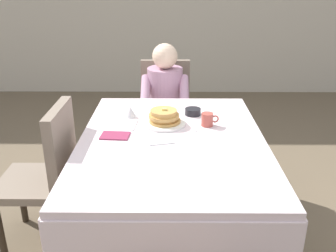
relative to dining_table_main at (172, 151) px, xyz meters
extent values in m
plane|color=brown|center=(0.00, 0.00, -0.65)|extent=(14.00, 14.00, 0.00)
cube|color=silver|center=(0.00, 0.00, 0.07)|extent=(1.10, 1.50, 0.04)
cube|color=silver|center=(0.00, -0.76, -0.04)|extent=(1.10, 0.01, 0.18)
cube|color=silver|center=(0.00, 0.76, -0.04)|extent=(1.10, 0.01, 0.18)
cube|color=silver|center=(-0.56, 0.00, -0.04)|extent=(0.01, 1.50, 0.18)
cube|color=silver|center=(0.56, 0.00, -0.04)|extent=(0.01, 1.50, 0.18)
cylinder|color=brown|center=(-0.47, 0.67, -0.30)|extent=(0.07, 0.07, 0.70)
cylinder|color=brown|center=(0.47, 0.67, -0.30)|extent=(0.07, 0.07, 0.70)
cube|color=#7A6B5B|center=(-0.06, 1.07, -0.23)|extent=(0.44, 0.44, 0.05)
cube|color=#7A6B5B|center=(-0.06, 1.27, 0.04)|extent=(0.44, 0.06, 0.48)
cylinder|color=#2D2319|center=(0.12, 0.89, -0.45)|extent=(0.04, 0.04, 0.40)
cylinder|color=#2D2319|center=(-0.24, 0.89, -0.45)|extent=(0.04, 0.04, 0.40)
cylinder|color=#2D2319|center=(0.12, 1.25, -0.45)|extent=(0.04, 0.04, 0.40)
cylinder|color=#2D2319|center=(-0.24, 1.25, -0.45)|extent=(0.04, 0.04, 0.40)
cylinder|color=#B2849E|center=(-0.06, 1.05, 0.03)|extent=(0.30, 0.30, 0.46)
sphere|color=beige|center=(-0.06, 1.03, 0.36)|extent=(0.21, 0.21, 0.21)
cylinder|color=#B2849E|center=(0.10, 0.91, 0.10)|extent=(0.08, 0.29, 0.23)
cylinder|color=#B2849E|center=(-0.22, 0.91, 0.10)|extent=(0.08, 0.29, 0.23)
cylinder|color=#383D51|center=(0.02, 0.87, -0.43)|extent=(0.10, 0.10, 0.45)
cylinder|color=#383D51|center=(-0.14, 0.87, -0.43)|extent=(0.10, 0.10, 0.45)
cube|color=#7A6B5B|center=(-0.87, 0.00, -0.23)|extent=(0.44, 0.44, 0.05)
cube|color=#7A6B5B|center=(-0.67, 0.00, 0.04)|extent=(0.06, 0.44, 0.48)
cylinder|color=#2D2319|center=(-1.05, -0.18, -0.45)|extent=(0.04, 0.04, 0.40)
cylinder|color=#2D2319|center=(-1.05, 0.18, -0.45)|extent=(0.04, 0.04, 0.40)
cylinder|color=#2D2319|center=(-0.69, -0.18, -0.45)|extent=(0.04, 0.04, 0.40)
cylinder|color=#2D2319|center=(-0.69, 0.18, -0.45)|extent=(0.04, 0.04, 0.40)
cylinder|color=white|center=(-0.05, 0.21, 0.10)|extent=(0.28, 0.28, 0.02)
cylinder|color=tan|center=(-0.05, 0.21, 0.11)|extent=(0.20, 0.20, 0.02)
cylinder|color=tan|center=(-0.06, 0.22, 0.13)|extent=(0.18, 0.18, 0.02)
cylinder|color=tan|center=(-0.05, 0.21, 0.15)|extent=(0.20, 0.20, 0.02)
cylinder|color=tan|center=(-0.05, 0.21, 0.17)|extent=(0.17, 0.17, 0.01)
cylinder|color=tan|center=(-0.05, 0.21, 0.18)|extent=(0.17, 0.17, 0.02)
cube|color=#F4E072|center=(-0.05, 0.21, 0.19)|extent=(0.03, 0.03, 0.01)
cylinder|color=#B24C42|center=(0.23, 0.19, 0.13)|extent=(0.08, 0.08, 0.08)
torus|color=#B24C42|center=(0.28, 0.19, 0.14)|extent=(0.05, 0.01, 0.05)
cylinder|color=black|center=(0.14, 0.39, 0.11)|extent=(0.11, 0.11, 0.04)
cone|color=silver|center=(-0.28, 0.35, 0.13)|extent=(0.08, 0.08, 0.07)
cube|color=silver|center=(-0.24, 0.19, 0.09)|extent=(0.03, 0.18, 0.00)
cube|color=silver|center=(0.14, 0.19, 0.09)|extent=(0.03, 0.20, 0.00)
cube|color=silver|center=(-0.06, -0.09, 0.09)|extent=(0.15, 0.05, 0.00)
cube|color=#8C2D4C|center=(-0.34, 0.02, 0.09)|extent=(0.18, 0.13, 0.01)
camera|label=1|loc=(-0.01, -2.02, 1.00)|focal=39.71mm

